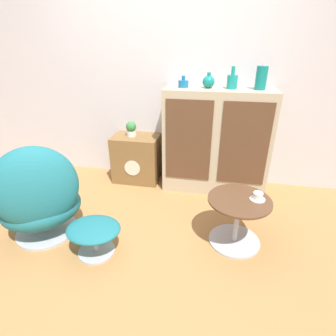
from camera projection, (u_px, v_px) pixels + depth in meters
The scene contains 13 objects.
ground_plane at pixel (136, 250), 2.26m from camera, with size 12.00×12.00×0.00m, color #A87542.
wall_back at pixel (168, 73), 3.02m from camera, with size 6.40×0.06×2.60m.
sideboard at pixel (216, 141), 3.00m from camera, with size 1.18×0.44×1.18m.
tv_console at pixel (137, 158), 3.32m from camera, with size 0.56×0.40×0.59m.
egg_chair at pixel (39, 198), 2.26m from camera, with size 0.92×0.91×0.91m.
ottoman at pixel (94, 232), 2.15m from camera, with size 0.45×0.38×0.29m.
coffee_table at pixel (237, 219), 2.25m from camera, with size 0.53×0.53×0.45m.
vase_leftmost at pixel (183, 83), 2.80m from camera, with size 0.11×0.11×0.12m.
vase_inner_left at pixel (209, 82), 2.74m from camera, with size 0.13×0.13×0.16m.
vase_inner_right at pixel (232, 81), 2.70m from camera, with size 0.11×0.11×0.22m.
vase_rightmost at pixel (261, 78), 2.63m from camera, with size 0.11×0.11×0.23m.
potted_plant at pixel (131, 129), 3.16m from camera, with size 0.12×0.12×0.18m.
teacup at pixel (258, 197), 2.15m from camera, with size 0.13×0.13×0.06m.
Camera 1 is at (0.60, -1.64, 1.62)m, focal length 28.00 mm.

